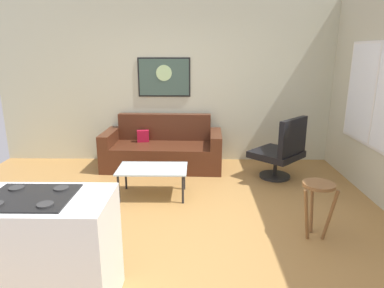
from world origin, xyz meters
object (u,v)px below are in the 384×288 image
(couch, at_px, (163,150))
(wall_painting, at_px, (164,77))
(coffee_table, at_px, (153,170))
(armchair, at_px, (282,151))
(bar_stool, at_px, (318,195))

(couch, height_order, wall_painting, wall_painting)
(coffee_table, distance_m, armchair, 2.00)
(wall_painting, bearing_deg, coffee_table, -90.92)
(armchair, bearing_deg, coffee_table, -160.39)
(armchair, distance_m, bar_stool, 1.70)
(armchair, bearing_deg, couch, 164.01)
(couch, bearing_deg, armchair, -15.99)
(couch, xyz_separation_m, coffee_table, (-0.02, -1.21, 0.08))
(couch, distance_m, armchair, 1.95)
(couch, relative_size, bar_stool, 3.26)
(couch, xyz_separation_m, bar_stool, (1.83, -2.24, 0.19))
(wall_painting, bearing_deg, bar_stool, -55.46)
(coffee_table, xyz_separation_m, bar_stool, (1.85, -1.03, 0.11))
(coffee_table, xyz_separation_m, wall_painting, (0.03, 1.62, 1.12))
(couch, relative_size, armchair, 2.05)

